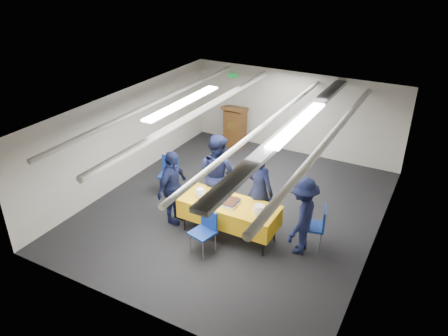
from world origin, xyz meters
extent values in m
plane|color=black|center=(0.00, 0.00, 0.00)|extent=(7.00, 7.00, 0.00)
cube|color=beige|center=(0.00, 3.49, 1.15)|extent=(6.00, 0.02, 2.30)
cube|color=beige|center=(-2.99, 0.00, 1.15)|extent=(0.02, 7.00, 2.30)
cube|color=beige|center=(2.99, 0.00, 1.15)|extent=(0.02, 7.00, 2.30)
cube|color=silver|center=(0.00, 0.00, 2.29)|extent=(6.00, 7.00, 0.02)
cylinder|color=silver|center=(-2.00, 0.00, 2.18)|extent=(0.10, 6.90, 0.10)
cylinder|color=silver|center=(-0.90, 0.00, 2.14)|extent=(0.14, 6.90, 0.14)
cylinder|color=silver|center=(0.60, 0.00, 2.10)|extent=(0.10, 6.90, 0.10)
cylinder|color=silver|center=(1.90, 0.00, 2.06)|extent=(0.14, 6.90, 0.14)
cube|color=gray|center=(1.20, 0.00, 2.20)|extent=(0.28, 6.90, 0.08)
cube|color=white|center=(-1.30, 0.00, 2.27)|extent=(0.25, 2.60, 0.04)
cube|color=white|center=(1.30, 0.00, 2.27)|extent=(0.25, 2.60, 0.04)
cube|color=#0C591E|center=(-1.90, 3.47, 1.95)|extent=(0.30, 0.04, 0.12)
cylinder|color=black|center=(-0.54, -1.28, 0.18)|extent=(0.04, 0.04, 0.36)
cylinder|color=black|center=(1.23, -1.28, 0.18)|extent=(0.04, 0.04, 0.36)
cylinder|color=black|center=(-0.54, -0.71, 0.18)|extent=(0.04, 0.04, 0.36)
cylinder|color=black|center=(1.23, -0.71, 0.18)|extent=(0.04, 0.04, 0.36)
cube|color=yellow|center=(0.35, -0.99, 0.54)|extent=(1.99, 0.78, 0.39)
cube|color=yellow|center=(0.35, -0.99, 0.76)|extent=(2.01, 0.80, 0.03)
cube|color=white|center=(0.31, -1.03, 0.80)|extent=(0.48, 0.39, 0.06)
cube|color=black|center=(0.31, -1.03, 0.84)|extent=(0.46, 0.37, 0.03)
sphere|color=navy|center=(0.10, -1.21, 0.84)|extent=(0.04, 0.04, 0.04)
sphere|color=navy|center=(0.10, -0.86, 0.84)|extent=(0.04, 0.04, 0.04)
sphere|color=navy|center=(0.21, -1.21, 0.84)|extent=(0.04, 0.04, 0.04)
sphere|color=navy|center=(0.21, -0.86, 0.84)|extent=(0.04, 0.04, 0.04)
sphere|color=navy|center=(0.31, -1.21, 0.84)|extent=(0.04, 0.04, 0.04)
sphere|color=navy|center=(0.31, -0.86, 0.84)|extent=(0.04, 0.04, 0.04)
sphere|color=navy|center=(0.42, -1.21, 0.84)|extent=(0.04, 0.04, 0.04)
sphere|color=navy|center=(0.42, -0.86, 0.84)|extent=(0.04, 0.04, 0.04)
sphere|color=navy|center=(0.52, -1.21, 0.84)|extent=(0.04, 0.04, 0.04)
sphere|color=navy|center=(0.52, -0.86, 0.84)|extent=(0.04, 0.04, 0.04)
sphere|color=navy|center=(0.08, -1.12, 0.84)|extent=(0.04, 0.04, 0.04)
sphere|color=navy|center=(0.54, -1.12, 0.84)|extent=(0.04, 0.04, 0.04)
sphere|color=navy|center=(0.08, -1.03, 0.84)|extent=(0.04, 0.04, 0.04)
sphere|color=navy|center=(0.54, -1.03, 0.84)|extent=(0.04, 0.04, 0.04)
sphere|color=navy|center=(0.08, -0.94, 0.84)|extent=(0.04, 0.04, 0.04)
sphere|color=navy|center=(0.54, -0.94, 0.84)|extent=(0.04, 0.04, 0.04)
cylinder|color=white|center=(-0.28, -1.04, 0.83)|extent=(0.20, 0.20, 0.12)
cylinder|color=white|center=(-0.28, -1.04, 0.91)|extent=(0.17, 0.17, 0.05)
cylinder|color=white|center=(1.03, -1.04, 0.83)|extent=(0.24, 0.24, 0.11)
cylinder|color=white|center=(1.03, -1.04, 0.91)|extent=(0.19, 0.19, 0.05)
cube|color=brown|center=(-1.60, 3.05, 0.55)|extent=(0.55, 0.45, 1.10)
cube|color=brown|center=(-1.60, 3.02, 1.15)|extent=(0.62, 0.53, 0.21)
cylinder|color=gold|center=(-1.60, 2.81, 0.70)|extent=(0.28, 0.02, 0.28)
cylinder|color=gray|center=(-0.03, -1.85, 0.21)|extent=(0.02, 0.02, 0.43)
cylinder|color=gray|center=(0.30, -1.93, 0.21)|extent=(0.02, 0.02, 0.43)
cylinder|color=gray|center=(0.05, -1.52, 0.21)|extent=(0.02, 0.02, 0.43)
cylinder|color=gray|center=(0.38, -1.60, 0.21)|extent=(0.02, 0.02, 0.43)
cube|color=navy|center=(0.18, -1.73, 0.45)|extent=(0.50, 0.50, 0.04)
cube|color=navy|center=(0.22, -1.54, 0.67)|extent=(0.40, 0.13, 0.40)
cylinder|color=gray|center=(1.73, -0.39, 0.21)|extent=(0.02, 0.02, 0.43)
cylinder|color=gray|center=(1.82, -0.72, 0.21)|extent=(0.02, 0.02, 0.43)
cylinder|color=gray|center=(2.06, -0.31, 0.21)|extent=(0.02, 0.02, 0.43)
cylinder|color=gray|center=(2.14, -0.64, 0.21)|extent=(0.02, 0.02, 0.43)
cube|color=navy|center=(1.94, -0.51, 0.45)|extent=(0.51, 0.51, 0.04)
cube|color=navy|center=(2.12, -0.47, 0.67)|extent=(0.14, 0.40, 0.40)
cylinder|color=gray|center=(-1.86, -0.32, 0.21)|extent=(0.02, 0.02, 0.43)
cylinder|color=gray|center=(-1.53, -0.23, 0.21)|extent=(0.02, 0.02, 0.43)
cylinder|color=gray|center=(-1.95, 0.01, 0.21)|extent=(0.02, 0.02, 0.43)
cylinder|color=gray|center=(-1.62, 0.10, 0.21)|extent=(0.02, 0.02, 0.43)
cube|color=navy|center=(-1.74, -0.11, 0.45)|extent=(0.52, 0.52, 0.04)
cube|color=navy|center=(-1.79, 0.07, 0.67)|extent=(0.40, 0.15, 0.40)
imported|color=black|center=(0.76, -0.49, 0.90)|extent=(0.72, 0.54, 1.80)
imported|color=black|center=(-0.31, -0.31, 0.92)|extent=(1.00, 0.84, 1.84)
imported|color=black|center=(-0.92, -1.09, 0.81)|extent=(0.42, 0.96, 1.63)
imported|color=black|center=(1.77, -0.78, 0.79)|extent=(0.59, 1.02, 1.57)
camera|label=1|loc=(3.77, -7.46, 5.28)|focal=35.00mm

